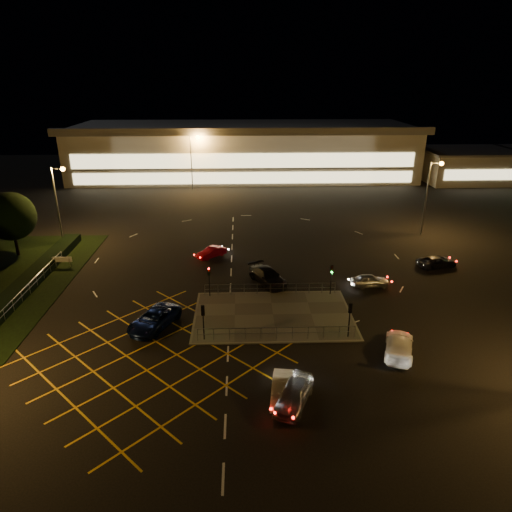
{
  "coord_description": "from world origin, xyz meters",
  "views": [
    {
      "loc": [
        -0.86,
        -38.65,
        20.52
      ],
      "look_at": [
        0.78,
        7.77,
        2.0
      ],
      "focal_mm": 32.0,
      "sensor_mm": 36.0,
      "label": 1
    }
  ],
  "objects_px": {
    "signal_se": "(350,313)",
    "signal_ne": "(331,273)",
    "car_east_grey": "(437,262)",
    "car_near_silver": "(294,394)",
    "car_left_blue": "(154,319)",
    "signal_nw": "(209,275)",
    "car_circ_red": "(211,252)",
    "signal_sw": "(203,315)",
    "car_far_dkgrey": "(268,276)",
    "car_queue_white": "(282,389)",
    "car_right_silver": "(370,281)",
    "car_approach_white": "(399,345)"
  },
  "relations": [
    {
      "from": "signal_se",
      "to": "signal_ne",
      "type": "bearing_deg",
      "value": -90.0
    },
    {
      "from": "car_east_grey",
      "to": "car_near_silver",
      "type": "bearing_deg",
      "value": 126.85
    },
    {
      "from": "car_left_blue",
      "to": "signal_nw",
      "type": "bearing_deg",
      "value": 76.42
    },
    {
      "from": "signal_nw",
      "to": "car_circ_red",
      "type": "bearing_deg",
      "value": 92.29
    },
    {
      "from": "signal_sw",
      "to": "car_near_silver",
      "type": "xyz_separation_m",
      "value": [
        6.53,
        -8.03,
        -1.59
      ]
    },
    {
      "from": "car_far_dkgrey",
      "to": "signal_se",
      "type": "bearing_deg",
      "value": -88.71
    },
    {
      "from": "signal_sw",
      "to": "signal_se",
      "type": "height_order",
      "value": "same"
    },
    {
      "from": "signal_se",
      "to": "car_east_grey",
      "type": "bearing_deg",
      "value": -132.68
    },
    {
      "from": "car_queue_white",
      "to": "car_far_dkgrey",
      "type": "distance_m",
      "value": 18.35
    },
    {
      "from": "car_right_silver",
      "to": "signal_se",
      "type": "bearing_deg",
      "value": 151.07
    },
    {
      "from": "signal_nw",
      "to": "car_right_silver",
      "type": "relative_size",
      "value": 0.8
    },
    {
      "from": "car_left_blue",
      "to": "signal_sw",
      "type": "bearing_deg",
      "value": -2.84
    },
    {
      "from": "signal_se",
      "to": "car_east_grey",
      "type": "xyz_separation_m",
      "value": [
        13.55,
        14.69,
        -1.74
      ]
    },
    {
      "from": "car_left_blue",
      "to": "car_queue_white",
      "type": "bearing_deg",
      "value": -18.51
    },
    {
      "from": "signal_sw",
      "to": "car_queue_white",
      "type": "bearing_deg",
      "value": 128.29
    },
    {
      "from": "signal_ne",
      "to": "car_right_silver",
      "type": "height_order",
      "value": "signal_ne"
    },
    {
      "from": "car_queue_white",
      "to": "car_left_blue",
      "type": "bearing_deg",
      "value": 144.82
    },
    {
      "from": "signal_sw",
      "to": "car_right_silver",
      "type": "distance_m",
      "value": 19.26
    },
    {
      "from": "signal_ne",
      "to": "car_far_dkgrey",
      "type": "height_order",
      "value": "signal_ne"
    },
    {
      "from": "car_approach_white",
      "to": "car_near_silver",
      "type": "bearing_deg",
      "value": 51.81
    },
    {
      "from": "signal_se",
      "to": "car_queue_white",
      "type": "height_order",
      "value": "signal_se"
    },
    {
      "from": "signal_se",
      "to": "car_queue_white",
      "type": "bearing_deg",
      "value": 49.89
    },
    {
      "from": "car_far_dkgrey",
      "to": "signal_ne",
      "type": "bearing_deg",
      "value": -53.96
    },
    {
      "from": "signal_ne",
      "to": "signal_nw",
      "type": "bearing_deg",
      "value": 180.0
    },
    {
      "from": "signal_ne",
      "to": "car_circ_red",
      "type": "height_order",
      "value": "signal_ne"
    },
    {
      "from": "car_left_blue",
      "to": "car_right_silver",
      "type": "bearing_deg",
      "value": 44.45
    },
    {
      "from": "signal_nw",
      "to": "car_queue_white",
      "type": "height_order",
      "value": "signal_nw"
    },
    {
      "from": "car_left_blue",
      "to": "car_far_dkgrey",
      "type": "relative_size",
      "value": 1.02
    },
    {
      "from": "signal_se",
      "to": "car_right_silver",
      "type": "bearing_deg",
      "value": -114.54
    },
    {
      "from": "signal_ne",
      "to": "car_queue_white",
      "type": "height_order",
      "value": "signal_ne"
    },
    {
      "from": "car_near_silver",
      "to": "car_approach_white",
      "type": "height_order",
      "value": "car_near_silver"
    },
    {
      "from": "signal_se",
      "to": "car_circ_red",
      "type": "bearing_deg",
      "value": -56.27
    },
    {
      "from": "car_east_grey",
      "to": "car_right_silver",
      "type": "bearing_deg",
      "value": 105.06
    },
    {
      "from": "car_far_dkgrey",
      "to": "car_east_grey",
      "type": "relative_size",
      "value": 1.21
    },
    {
      "from": "signal_se",
      "to": "signal_nw",
      "type": "height_order",
      "value": "same"
    },
    {
      "from": "signal_ne",
      "to": "car_left_blue",
      "type": "relative_size",
      "value": 0.57
    },
    {
      "from": "signal_sw",
      "to": "signal_nw",
      "type": "distance_m",
      "value": 7.99
    },
    {
      "from": "signal_se",
      "to": "car_approach_white",
      "type": "xyz_separation_m",
      "value": [
        3.46,
        -2.43,
        -1.63
      ]
    },
    {
      "from": "car_left_blue",
      "to": "car_approach_white",
      "type": "xyz_separation_m",
      "value": [
        19.94,
        -4.78,
        -0.03
      ]
    },
    {
      "from": "car_near_silver",
      "to": "signal_ne",
      "type": "bearing_deg",
      "value": 94.53
    },
    {
      "from": "signal_sw",
      "to": "car_east_grey",
      "type": "distance_m",
      "value": 29.52
    },
    {
      "from": "signal_nw",
      "to": "car_east_grey",
      "type": "bearing_deg",
      "value": 14.7
    },
    {
      "from": "car_right_silver",
      "to": "signal_ne",
      "type": "bearing_deg",
      "value": 107.82
    },
    {
      "from": "car_left_blue",
      "to": "car_near_silver",
      "type": "bearing_deg",
      "value": -18.48
    },
    {
      "from": "signal_nw",
      "to": "car_right_silver",
      "type": "distance_m",
      "value": 16.67
    },
    {
      "from": "signal_sw",
      "to": "car_east_grey",
      "type": "relative_size",
      "value": 0.7
    },
    {
      "from": "signal_sw",
      "to": "car_circ_red",
      "type": "xyz_separation_m",
      "value": [
        -0.42,
        18.6,
        -1.75
      ]
    },
    {
      "from": "car_far_dkgrey",
      "to": "car_circ_red",
      "type": "bearing_deg",
      "value": 102.16
    },
    {
      "from": "car_queue_white",
      "to": "car_east_grey",
      "type": "relative_size",
      "value": 0.87
    },
    {
      "from": "signal_se",
      "to": "car_right_silver",
      "type": "relative_size",
      "value": 0.8
    }
  ]
}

